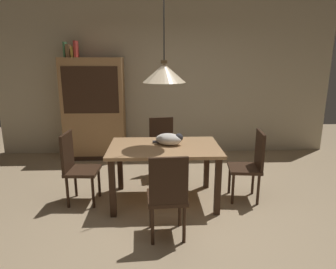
{
  "coord_description": "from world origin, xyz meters",
  "views": [
    {
      "loc": [
        -0.2,
        -3.15,
        1.83
      ],
      "look_at": [
        -0.04,
        0.67,
        0.85
      ],
      "focal_mm": 31.8,
      "sensor_mm": 36.0,
      "label": 1
    }
  ],
  "objects": [
    {
      "name": "ground",
      "position": [
        0.0,
        0.0,
        0.0
      ],
      "size": [
        10.0,
        10.0,
        0.0
      ],
      "primitive_type": "plane",
      "color": "tan"
    },
    {
      "name": "dining_table",
      "position": [
        -0.09,
        0.47,
        0.65
      ],
      "size": [
        1.4,
        0.9,
        0.75
      ],
      "color": "tan",
      "rests_on": "ground"
    },
    {
      "name": "chair_left_side",
      "position": [
        -1.22,
        0.47,
        0.51
      ],
      "size": [
        0.42,
        0.42,
        0.93
      ],
      "color": "#382316",
      "rests_on": "ground"
    },
    {
      "name": "book_yellow_short",
      "position": [
        -1.64,
        2.32,
        1.94
      ],
      "size": [
        0.04,
        0.2,
        0.18
      ],
      "primitive_type": "cube",
      "color": "gold",
      "rests_on": "hutch_bookcase"
    },
    {
      "name": "chair_right_side",
      "position": [
        1.04,
        0.46,
        0.51
      ],
      "size": [
        0.44,
        0.44,
        0.93
      ],
      "color": "#382316",
      "rests_on": "ground"
    },
    {
      "name": "book_green_slim",
      "position": [
        -1.77,
        2.32,
        1.98
      ],
      "size": [
        0.03,
        0.2,
        0.26
      ],
      "primitive_type": "cube",
      "color": "#427A4C",
      "rests_on": "hutch_bookcase"
    },
    {
      "name": "hutch_bookcase",
      "position": [
        -1.33,
        2.32,
        0.89
      ],
      "size": [
        1.12,
        0.45,
        1.85
      ],
      "color": "#A87A4C",
      "rests_on": "ground"
    },
    {
      "name": "book_red_tall",
      "position": [
        -1.58,
        2.32,
        1.99
      ],
      "size": [
        0.04,
        0.22,
        0.28
      ],
      "primitive_type": "cube",
      "color": "#B73833",
      "rests_on": "hutch_bookcase"
    },
    {
      "name": "cat_sleeping",
      "position": [
        -0.02,
        0.52,
        0.83
      ],
      "size": [
        0.4,
        0.31,
        0.16
      ],
      "color": "silver",
      "rests_on": "dining_table"
    },
    {
      "name": "pendant_lamp",
      "position": [
        -0.09,
        0.47,
        1.66
      ],
      "size": [
        0.52,
        0.52,
        1.3
      ],
      "color": "beige"
    },
    {
      "name": "chair_near_front",
      "position": [
        -0.09,
        -0.41,
        0.51
      ],
      "size": [
        0.42,
        0.42,
        0.93
      ],
      "color": "#382316",
      "rests_on": "ground"
    },
    {
      "name": "book_brown_thick",
      "position": [
        -1.7,
        2.32,
        1.96
      ],
      "size": [
        0.06,
        0.24,
        0.22
      ],
      "primitive_type": "cube",
      "color": "brown",
      "rests_on": "hutch_bookcase"
    },
    {
      "name": "chair_far_back",
      "position": [
        -0.1,
        1.35,
        0.51
      ],
      "size": [
        0.44,
        0.44,
        0.93
      ],
      "color": "#382316",
      "rests_on": "ground"
    },
    {
      "name": "back_wall",
      "position": [
        0.0,
        2.65,
        1.45
      ],
      "size": [
        6.4,
        0.1,
        2.9
      ],
      "primitive_type": "cube",
      "color": "beige",
      "rests_on": "ground"
    }
  ]
}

